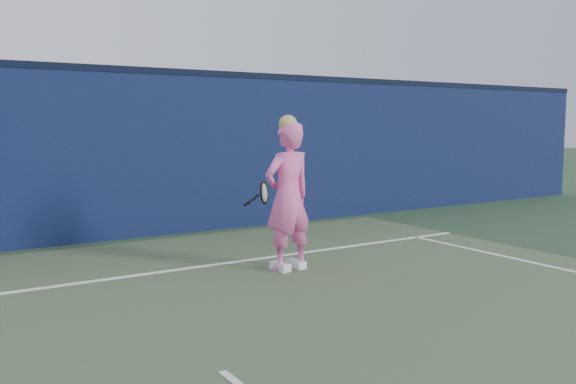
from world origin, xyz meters
TOP-DOWN VIEW (x-y plane):
  - backstop_wall at (0.00, 6.50)m, footprint 24.00×0.40m
  - wall_cap at (0.00, 6.50)m, footprint 24.00×0.42m
  - player at (2.04, 3.34)m, footprint 0.69×0.49m
  - racket at (1.98, 3.83)m, footprint 0.51×0.31m

SIDE VIEW (x-z plane):
  - racket at x=1.98m, z-range 0.73..1.03m
  - player at x=2.04m, z-range -0.03..1.82m
  - backstop_wall at x=0.00m, z-range 0.00..2.50m
  - wall_cap at x=0.00m, z-range 2.50..2.60m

